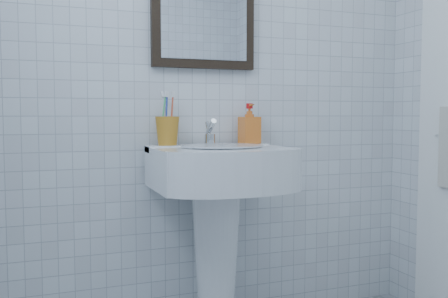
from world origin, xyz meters
name	(u,v)px	position (x,y,z in m)	size (l,w,h in m)	color
wall_back	(206,67)	(0.00, 1.20, 1.25)	(2.20, 0.02, 2.50)	silver
washbasin	(218,210)	(-0.02, 0.99, 0.60)	(0.58, 0.42, 0.89)	white
faucet	(210,134)	(-0.02, 1.09, 0.93)	(0.05, 0.11, 0.12)	silver
toothbrush_cup	(167,131)	(-0.21, 1.11, 0.95)	(0.11, 0.11, 0.13)	#C17C1F
soap_dispenser	(249,124)	(0.19, 1.11, 0.98)	(0.09, 0.09, 0.19)	#E35616
wall_mirror	(204,2)	(-0.02, 1.18, 1.55)	(0.50, 0.04, 0.62)	black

